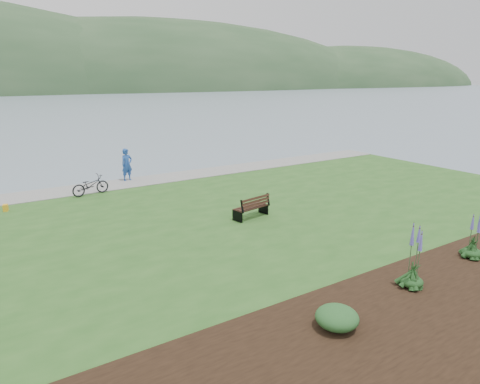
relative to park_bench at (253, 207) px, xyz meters
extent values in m
plane|color=slate|center=(-1.25, 1.58, -0.88)|extent=(600.00, 600.00, 0.00)
cube|color=#28561E|center=(-1.25, -0.42, -0.68)|extent=(34.00, 20.00, 0.40)
cube|color=gray|center=(-1.25, 8.48, -0.46)|extent=(34.00, 2.20, 0.03)
cube|color=black|center=(1.75, -8.22, -0.46)|extent=(24.00, 4.40, 0.04)
cube|color=black|center=(-0.02, 0.10, -0.04)|extent=(1.61, 0.82, 0.05)
cube|color=black|center=(0.04, -0.18, 0.24)|extent=(1.54, 0.43, 0.48)
cube|color=black|center=(-0.76, -0.04, -0.27)|extent=(0.16, 0.53, 0.42)
cube|color=black|center=(0.72, 0.24, -0.27)|extent=(0.16, 0.53, 0.42)
imported|color=#214997|center=(-2.15, 9.08, 0.57)|extent=(0.88, 0.71, 2.10)
imported|color=black|center=(-4.63, 7.19, 0.00)|extent=(0.96, 1.91, 0.96)
cube|color=gold|center=(-8.38, 6.50, -0.33)|extent=(0.24, 0.31, 0.29)
ellipsoid|color=#153A15|center=(3.55, -7.09, -0.28)|extent=(0.62, 0.62, 0.31)
cone|color=#5349A9|center=(3.55, -7.09, 0.58)|extent=(0.32, 0.32, 1.43)
ellipsoid|color=#153A15|center=(0.25, -7.29, -0.28)|extent=(0.62, 0.62, 0.31)
cone|color=#5349A9|center=(0.25, -7.29, 0.80)|extent=(0.32, 0.32, 1.87)
ellipsoid|color=#1E4C21|center=(-2.89, -7.60, -0.19)|extent=(0.99, 0.99, 0.50)
camera|label=1|loc=(-9.42, -13.65, 5.11)|focal=32.00mm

